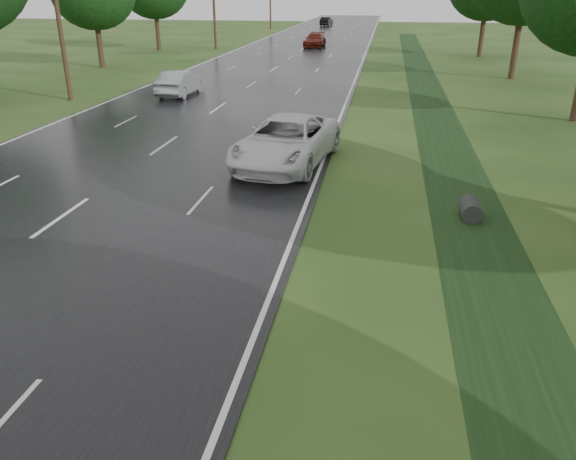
# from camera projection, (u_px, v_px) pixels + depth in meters

# --- Properties ---
(road) EXTENTS (14.00, 180.00, 0.04)m
(road) POSITION_uv_depth(u_px,v_px,m) (285.00, 62.00, 49.48)
(road) COLOR black
(road) RESTS_ON ground
(edge_stripe_east) EXTENTS (0.12, 180.00, 0.01)m
(edge_stripe_east) POSITION_uv_depth(u_px,v_px,m) (361.00, 63.00, 48.44)
(edge_stripe_east) COLOR silver
(edge_stripe_east) RESTS_ON road
(edge_stripe_west) EXTENTS (0.12, 180.00, 0.01)m
(edge_stripe_west) POSITION_uv_depth(u_px,v_px,m) (211.00, 60.00, 50.51)
(edge_stripe_west) COLOR silver
(edge_stripe_west) RESTS_ON road
(center_line) EXTENTS (0.12, 180.00, 0.01)m
(center_line) POSITION_uv_depth(u_px,v_px,m) (285.00, 61.00, 49.47)
(center_line) COLOR silver
(center_line) RESTS_ON road
(drainage_ditch) EXTENTS (2.20, 120.00, 0.56)m
(drainage_ditch) POSITION_uv_depth(u_px,v_px,m) (444.00, 141.00, 23.93)
(drainage_ditch) COLOR black
(drainage_ditch) RESTS_ON ground
(utility_pole_mid) EXTENTS (1.60, 0.26, 10.00)m
(utility_pole_mid) POSITION_uv_depth(u_px,v_px,m) (56.00, 4.00, 30.74)
(utility_pole_mid) COLOR #3C2318
(utility_pole_mid) RESTS_ON ground
(white_pickup) EXTENTS (3.70, 6.49, 1.71)m
(white_pickup) POSITION_uv_depth(u_px,v_px,m) (286.00, 141.00, 20.47)
(white_pickup) COLOR white
(white_pickup) RESTS_ON road
(silver_sedan) EXTENTS (1.68, 4.52, 1.48)m
(silver_sedan) POSITION_uv_depth(u_px,v_px,m) (180.00, 83.00, 33.76)
(silver_sedan) COLOR gray
(silver_sedan) RESTS_ON road
(far_car_red) EXTENTS (2.18, 5.00, 1.43)m
(far_car_red) POSITION_uv_depth(u_px,v_px,m) (315.00, 40.00, 61.26)
(far_car_red) COLOR maroon
(far_car_red) RESTS_ON road
(far_car_dark) EXTENTS (1.92, 4.37, 1.40)m
(far_car_dark) POSITION_uv_depth(u_px,v_px,m) (326.00, 21.00, 95.04)
(far_car_dark) COLOR black
(far_car_dark) RESTS_ON road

